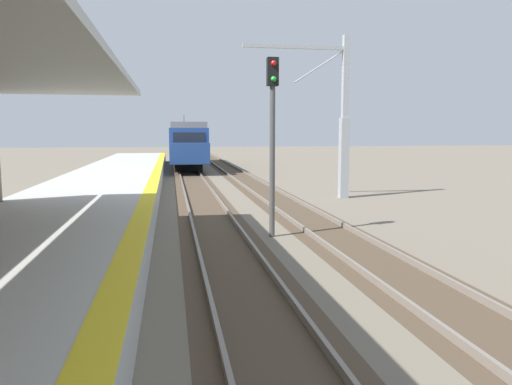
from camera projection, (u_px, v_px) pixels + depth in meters
station_platform at (60, 229)px, 13.48m from camera, size 5.00×80.00×0.91m
track_pair_nearest_platform at (209, 215)px, 18.19m from camera, size 2.34×120.00×0.16m
track_pair_middle at (299, 212)px, 18.77m from camera, size 2.34×120.00×0.16m
approaching_train at (186, 143)px, 44.40m from camera, size 2.93×19.60×4.76m
rail_signal_post at (272, 128)px, 14.27m from camera, size 0.32×0.34×5.20m
catenary_pylon_far_side at (338, 121)px, 22.89m from camera, size 5.00×0.40×7.50m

